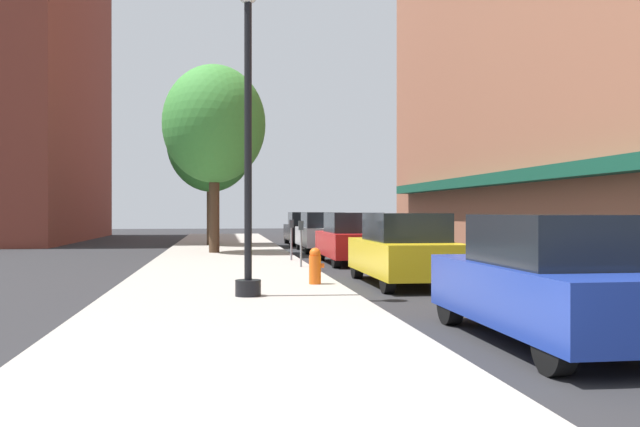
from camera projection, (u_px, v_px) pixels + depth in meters
The scene contains 14 objects.
ground_plane at pixel (348, 262), 22.52m from camera, with size 90.00×90.00×0.00m, color #232326.
sidewalk_slab at pixel (227, 260), 22.94m from camera, with size 4.80×50.00×0.12m, color gray.
building_far_background at pixel (33, 82), 39.13m from camera, with size 6.80×18.00×18.41m.
lamppost at pixel (248, 131), 12.58m from camera, with size 0.48×0.48×5.90m.
fire_hydrant at pixel (315, 266), 14.66m from camera, with size 0.33×0.26×0.79m.
parking_meter_near at pixel (301, 238), 19.16m from camera, with size 0.14×0.09×1.31m.
parking_meter_far at pixel (291, 235), 21.80m from camera, with size 0.14×0.09×1.31m.
tree_near at pixel (211, 142), 31.74m from camera, with size 4.13×4.13×7.25m.
tree_mid at pixel (214, 125), 25.88m from camera, with size 3.94×3.94×7.20m.
car_blue at pixel (552, 281), 8.63m from camera, with size 1.80×4.30×1.66m.
car_yellow at pixel (404, 250), 15.61m from camera, with size 1.80×4.30×1.66m.
car_red at pixel (352, 239), 21.84m from camera, with size 1.80×4.30×1.66m.
car_silver at pixel (322, 233), 28.40m from camera, with size 1.80×4.30×1.66m.
car_black at pixel (305, 229), 34.10m from camera, with size 1.80×4.30×1.66m.
Camera 1 is at (-0.18, -4.15, 1.70)m, focal length 37.91 mm.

